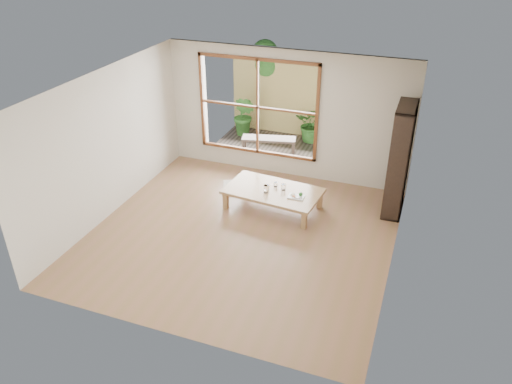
% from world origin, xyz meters
% --- Properties ---
extents(ground, '(5.00, 5.00, 0.00)m').
position_xyz_m(ground, '(0.00, 0.00, 0.00)').
color(ground, '#95684A').
rests_on(ground, ground).
extents(low_table, '(1.82, 1.15, 0.38)m').
position_xyz_m(low_table, '(0.22, 1.01, 0.33)').
color(low_table, '#A88551').
rests_on(low_table, ground).
extents(floor_cushion, '(0.64, 0.64, 0.07)m').
position_xyz_m(floor_cushion, '(-0.71, 1.46, 0.04)').
color(floor_cushion, beige).
rests_on(floor_cushion, ground).
extents(bookshelf, '(0.32, 0.91, 2.01)m').
position_xyz_m(bookshelf, '(2.32, 1.73, 1.01)').
color(bookshelf, '#2F201A').
rests_on(bookshelf, ground).
extents(glass_tall, '(0.08, 0.08, 0.15)m').
position_xyz_m(glass_tall, '(0.12, 0.87, 0.45)').
color(glass_tall, silver).
rests_on(glass_tall, low_table).
extents(glass_mid, '(0.08, 0.08, 0.11)m').
position_xyz_m(glass_mid, '(0.39, 1.08, 0.44)').
color(glass_mid, silver).
rests_on(glass_mid, low_table).
extents(glass_short, '(0.07, 0.07, 0.09)m').
position_xyz_m(glass_short, '(0.22, 1.15, 0.42)').
color(glass_short, silver).
rests_on(glass_short, low_table).
extents(glass_small, '(0.07, 0.07, 0.09)m').
position_xyz_m(glass_small, '(0.11, 1.00, 0.42)').
color(glass_small, silver).
rests_on(glass_small, low_table).
extents(food_tray, '(0.29, 0.21, 0.09)m').
position_xyz_m(food_tray, '(0.70, 0.90, 0.40)').
color(food_tray, white).
rests_on(food_tray, low_table).
extents(deck, '(2.80, 2.00, 0.05)m').
position_xyz_m(deck, '(-0.60, 3.56, 0.00)').
color(deck, '#3B312A').
rests_on(deck, ground).
extents(garden_bench, '(1.25, 0.62, 0.38)m').
position_xyz_m(garden_bench, '(-0.63, 3.23, 0.35)').
color(garden_bench, '#2F201A').
rests_on(garden_bench, deck).
extents(bamboo_fence, '(2.80, 0.06, 1.80)m').
position_xyz_m(bamboo_fence, '(-0.60, 4.56, 0.90)').
color(bamboo_fence, tan).
rests_on(bamboo_fence, ground).
extents(shrub_right, '(0.81, 0.71, 0.87)m').
position_xyz_m(shrub_right, '(0.13, 4.26, 0.46)').
color(shrub_right, '#316B27').
rests_on(shrub_right, deck).
extents(shrub_left, '(0.69, 0.63, 1.00)m').
position_xyz_m(shrub_left, '(-1.54, 4.04, 0.53)').
color(shrub_left, '#316B27').
rests_on(shrub_left, deck).
extents(garden_tree, '(1.04, 0.85, 2.22)m').
position_xyz_m(garden_tree, '(-1.28, 4.86, 1.63)').
color(garden_tree, '#4C3D2D').
rests_on(garden_tree, ground).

